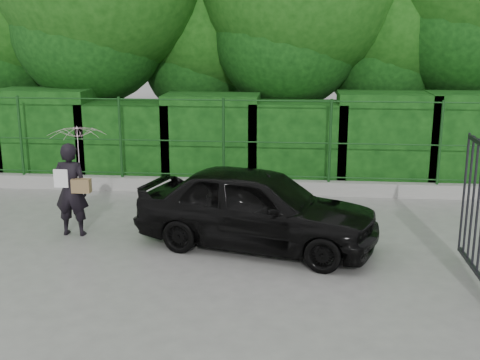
{
  "coord_description": "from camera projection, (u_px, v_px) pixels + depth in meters",
  "views": [
    {
      "loc": [
        2.0,
        -8.3,
        3.52
      ],
      "look_at": [
        1.07,
        1.3,
        1.1
      ],
      "focal_mm": 45.0,
      "sensor_mm": 36.0,
      "label": 1
    }
  ],
  "objects": [
    {
      "name": "fence",
      "position": [
        215.0,
        139.0,
        13.09
      ],
      "size": [
        14.13,
        0.06,
        1.8
      ],
      "color": "#143D15",
      "rests_on": "kerb"
    },
    {
      "name": "ground",
      "position": [
        161.0,
        270.0,
        9.06
      ],
      "size": [
        80.0,
        80.0,
        0.0
      ],
      "primitive_type": "plane",
      "color": "gray"
    },
    {
      "name": "car",
      "position": [
        257.0,
        207.0,
        9.88
      ],
      "size": [
        4.26,
        2.6,
        1.36
      ],
      "primitive_type": "imported",
      "rotation": [
        0.0,
        0.0,
        1.3
      ],
      "color": "black",
      "rests_on": "ground"
    },
    {
      "name": "woman",
      "position": [
        76.0,
        163.0,
        10.34
      ],
      "size": [
        0.97,
        0.99,
        1.95
      ],
      "color": "black",
      "rests_on": "ground"
    },
    {
      "name": "kerb",
      "position": [
        206.0,
        185.0,
        13.37
      ],
      "size": [
        14.0,
        0.25,
        0.3
      ],
      "primitive_type": "cube",
      "color": "#9E9E99",
      "rests_on": "ground"
    },
    {
      "name": "hedge",
      "position": [
        213.0,
        138.0,
        14.11
      ],
      "size": [
        14.2,
        1.2,
        2.16
      ],
      "color": "black",
      "rests_on": "ground"
    }
  ]
}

